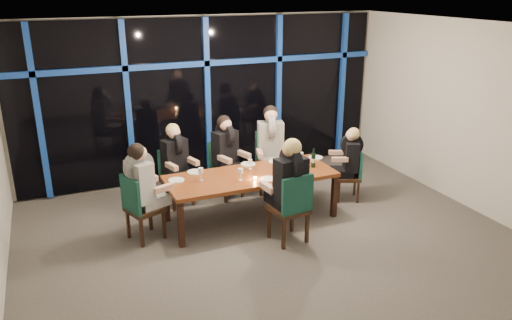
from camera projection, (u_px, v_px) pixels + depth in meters
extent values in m
plane|color=#5B5650|center=(272.00, 241.00, 7.21)|extent=(7.00, 7.00, 0.00)
cube|color=silver|center=(206.00, 98.00, 9.31)|extent=(7.00, 0.04, 3.00)
cube|color=silver|center=(427.00, 243.00, 4.11)|extent=(7.00, 0.04, 3.00)
cube|color=silver|center=(471.00, 117.00, 8.01)|extent=(0.04, 6.00, 3.00)
cube|color=white|center=(275.00, 27.00, 6.21)|extent=(7.00, 6.00, 0.04)
cube|color=black|center=(207.00, 99.00, 9.26)|extent=(6.86, 0.04, 2.94)
cube|color=#153FA6|center=(38.00, 114.00, 8.15)|extent=(0.10, 0.10, 2.94)
cube|color=#153FA6|center=(128.00, 106.00, 8.68)|extent=(0.10, 0.10, 2.94)
cube|color=#153FA6|center=(208.00, 99.00, 9.22)|extent=(0.10, 0.10, 2.94)
cube|color=#153FA6|center=(278.00, 93.00, 9.75)|extent=(0.10, 0.10, 2.94)
cube|color=#153FA6|center=(342.00, 87.00, 10.29)|extent=(0.10, 0.10, 2.94)
cube|color=#153FA6|center=(206.00, 63.00, 9.00)|extent=(6.86, 0.10, 0.10)
cube|color=#FF2D14|center=(255.00, 58.00, 9.72)|extent=(0.60, 0.05, 0.35)
cube|color=brown|center=(251.00, 176.00, 7.67)|extent=(2.60, 1.00, 0.06)
cube|color=black|center=(181.00, 224.00, 6.95)|extent=(0.08, 0.08, 0.69)
cube|color=black|center=(334.00, 196.00, 7.87)|extent=(0.08, 0.08, 0.69)
cube|color=black|center=(166.00, 201.00, 7.72)|extent=(0.08, 0.08, 0.69)
cube|color=black|center=(307.00, 178.00, 8.63)|extent=(0.08, 0.08, 0.69)
cube|color=#311C10|center=(177.00, 180.00, 8.25)|extent=(0.55, 0.55, 0.06)
cube|color=#184D3E|center=(170.00, 162.00, 8.31)|extent=(0.44, 0.17, 0.49)
cube|color=#311C10|center=(174.00, 199.00, 8.10)|extent=(0.05, 0.05, 0.41)
cube|color=#311C10|center=(193.00, 194.00, 8.31)|extent=(0.05, 0.05, 0.41)
cube|color=#311C10|center=(163.00, 193.00, 8.36)|extent=(0.05, 0.05, 0.41)
cube|color=#311C10|center=(182.00, 188.00, 8.57)|extent=(0.05, 0.05, 0.41)
cube|color=#311C10|center=(227.00, 172.00, 8.57)|extent=(0.58, 0.58, 0.06)
cube|color=#184D3E|center=(220.00, 154.00, 8.62)|extent=(0.45, 0.19, 0.51)
cube|color=#311C10|center=(226.00, 191.00, 8.41)|extent=(0.05, 0.05, 0.43)
cube|color=#311C10|center=(242.00, 186.00, 8.63)|extent=(0.05, 0.05, 0.43)
cube|color=#311C10|center=(213.00, 185.00, 8.67)|extent=(0.05, 0.05, 0.43)
cube|color=#311C10|center=(229.00, 180.00, 8.89)|extent=(0.05, 0.05, 0.43)
cube|color=#311C10|center=(271.00, 165.00, 8.79)|extent=(0.61, 0.61, 0.07)
cube|color=#184D3E|center=(269.00, 146.00, 8.90)|extent=(0.49, 0.19, 0.55)
cube|color=#311C10|center=(261.00, 184.00, 8.67)|extent=(0.05, 0.05, 0.46)
cube|color=#311C10|center=(283.00, 183.00, 8.72)|extent=(0.05, 0.05, 0.46)
cube|color=#311C10|center=(258.00, 176.00, 9.04)|extent=(0.05, 0.05, 0.46)
cube|color=#311C10|center=(280.00, 175.00, 9.09)|extent=(0.05, 0.05, 0.46)
cube|color=#311C10|center=(145.00, 209.00, 7.15)|extent=(0.60, 0.60, 0.06)
cube|color=#184D3E|center=(130.00, 195.00, 6.92)|extent=(0.21, 0.45, 0.52)
cube|color=#311C10|center=(164.00, 225.00, 7.22)|extent=(0.05, 0.05, 0.43)
cube|color=#311C10|center=(150.00, 217.00, 7.48)|extent=(0.05, 0.05, 0.43)
cube|color=#311C10|center=(142.00, 233.00, 6.98)|extent=(0.05, 0.05, 0.43)
cube|color=#311C10|center=(128.00, 224.00, 7.24)|extent=(0.05, 0.05, 0.43)
cube|color=#311C10|center=(348.00, 177.00, 8.49)|extent=(0.53, 0.53, 0.05)
cube|color=#184D3E|center=(359.00, 164.00, 8.41)|extent=(0.20, 0.39, 0.45)
cube|color=#311C10|center=(336.00, 185.00, 8.72)|extent=(0.05, 0.05, 0.38)
cube|color=#311C10|center=(339.00, 192.00, 8.41)|extent=(0.05, 0.05, 0.38)
cube|color=#311C10|center=(355.00, 185.00, 8.72)|extent=(0.05, 0.05, 0.38)
cube|color=#311C10|center=(358.00, 193.00, 8.41)|extent=(0.05, 0.05, 0.38)
cube|color=#311C10|center=(288.00, 209.00, 7.09)|extent=(0.54, 0.54, 0.07)
cube|color=#184D3E|center=(297.00, 195.00, 6.81)|extent=(0.49, 0.11, 0.55)
cube|color=#311C10|center=(292.00, 217.00, 7.43)|extent=(0.05, 0.05, 0.46)
cube|color=#311C10|center=(269.00, 223.00, 7.24)|extent=(0.05, 0.05, 0.46)
cube|color=#311C10|center=(307.00, 228.00, 7.10)|extent=(0.05, 0.05, 0.46)
cube|color=#311C10|center=(284.00, 234.00, 6.92)|extent=(0.05, 0.05, 0.46)
cube|color=black|center=(181.00, 177.00, 8.13)|extent=(0.45, 0.49, 0.14)
cube|color=black|center=(175.00, 155.00, 8.14)|extent=(0.44, 0.34, 0.55)
cylinder|color=black|center=(174.00, 143.00, 8.07)|extent=(0.21, 0.42, 0.41)
sphere|color=tan|center=(174.00, 133.00, 7.99)|extent=(0.21, 0.21, 0.21)
sphere|color=tan|center=(173.00, 130.00, 8.01)|extent=(0.23, 0.23, 0.23)
cube|color=tan|center=(172.00, 166.00, 7.88)|extent=(0.16, 0.31, 0.08)
cube|color=tan|center=(193.00, 161.00, 8.11)|extent=(0.16, 0.31, 0.08)
cube|color=black|center=(231.00, 168.00, 8.45)|extent=(0.48, 0.52, 0.14)
cube|color=black|center=(225.00, 147.00, 8.45)|extent=(0.46, 0.36, 0.57)
cylinder|color=black|center=(225.00, 135.00, 8.38)|extent=(0.23, 0.44, 0.43)
sphere|color=tan|center=(225.00, 124.00, 8.30)|extent=(0.21, 0.21, 0.21)
sphere|color=black|center=(224.00, 122.00, 8.32)|extent=(0.23, 0.23, 0.23)
cube|color=tan|center=(225.00, 159.00, 8.19)|extent=(0.17, 0.32, 0.08)
cube|color=tan|center=(244.00, 154.00, 8.44)|extent=(0.17, 0.32, 0.08)
cube|color=black|center=(272.00, 162.00, 8.63)|extent=(0.51, 0.55, 0.15)
cube|color=black|center=(270.00, 139.00, 8.68)|extent=(0.49, 0.38, 0.61)
cylinder|color=black|center=(271.00, 126.00, 8.60)|extent=(0.23, 0.47, 0.46)
sphere|color=tan|center=(271.00, 115.00, 8.51)|extent=(0.23, 0.23, 0.23)
sphere|color=black|center=(271.00, 112.00, 8.54)|extent=(0.25, 0.25, 0.25)
cube|color=tan|center=(260.00, 153.00, 8.46)|extent=(0.18, 0.34, 0.09)
cube|color=tan|center=(285.00, 153.00, 8.51)|extent=(0.18, 0.34, 0.09)
cube|color=black|center=(152.00, 200.00, 7.19)|extent=(0.53, 0.50, 0.14)
cube|color=black|center=(140.00, 181.00, 6.97)|extent=(0.37, 0.47, 0.58)
cylinder|color=black|center=(139.00, 166.00, 6.90)|extent=(0.44, 0.25, 0.43)
sphere|color=tan|center=(139.00, 153.00, 6.85)|extent=(0.22, 0.22, 0.22)
sphere|color=black|center=(136.00, 152.00, 6.81)|extent=(0.24, 0.24, 0.24)
cube|color=tan|center=(164.00, 188.00, 7.03)|extent=(0.32, 0.18, 0.08)
cube|color=tan|center=(148.00, 180.00, 7.31)|extent=(0.32, 0.18, 0.08)
cube|color=black|center=(342.00, 172.00, 8.46)|extent=(0.47, 0.45, 0.13)
cube|color=black|center=(351.00, 156.00, 8.36)|extent=(0.34, 0.41, 0.50)
cylinder|color=black|center=(352.00, 145.00, 8.30)|extent=(0.38, 0.23, 0.38)
sphere|color=tan|center=(351.00, 135.00, 8.24)|extent=(0.19, 0.19, 0.19)
sphere|color=tan|center=(354.00, 134.00, 8.24)|extent=(0.21, 0.21, 0.21)
cube|color=tan|center=(337.00, 152.00, 8.54)|extent=(0.28, 0.17, 0.07)
cube|color=tan|center=(340.00, 159.00, 8.20)|extent=(0.28, 0.17, 0.07)
cube|color=black|center=(283.00, 199.00, 7.16)|extent=(0.44, 0.50, 0.15)
cube|color=black|center=(291.00, 179.00, 6.89)|extent=(0.46, 0.31, 0.61)
cylinder|color=black|center=(291.00, 163.00, 6.81)|extent=(0.16, 0.47, 0.46)
sphere|color=tan|center=(291.00, 149.00, 6.77)|extent=(0.23, 0.23, 0.23)
sphere|color=tan|center=(292.00, 147.00, 6.72)|extent=(0.25, 0.25, 0.25)
cube|color=tan|center=(293.00, 181.00, 7.27)|extent=(0.12, 0.34, 0.09)
cube|color=tan|center=(267.00, 187.00, 7.06)|extent=(0.12, 0.34, 0.09)
cylinder|color=white|center=(195.00, 172.00, 7.74)|extent=(0.24, 0.24, 0.01)
cylinder|color=white|center=(248.00, 164.00, 8.07)|extent=(0.24, 0.24, 0.01)
cylinder|color=white|center=(276.00, 162.00, 8.18)|extent=(0.24, 0.24, 0.01)
cylinder|color=white|center=(176.00, 180.00, 7.41)|extent=(0.24, 0.24, 0.01)
cylinder|color=white|center=(315.00, 158.00, 8.37)|extent=(0.24, 0.24, 0.01)
cylinder|color=white|center=(268.00, 179.00, 7.46)|extent=(0.24, 0.24, 0.01)
cylinder|color=black|center=(313.00, 160.00, 7.93)|extent=(0.07, 0.07, 0.23)
cylinder|color=black|center=(314.00, 151.00, 7.87)|extent=(0.03, 0.03, 0.09)
cylinder|color=silver|center=(313.00, 160.00, 7.93)|extent=(0.07, 0.07, 0.06)
cylinder|color=white|center=(301.00, 164.00, 7.80)|extent=(0.11, 0.11, 0.20)
cylinder|color=white|center=(304.00, 163.00, 7.81)|extent=(0.02, 0.02, 0.14)
cylinder|color=#FFA34C|center=(255.00, 178.00, 7.47)|extent=(0.05, 0.05, 0.03)
cylinder|color=silver|center=(240.00, 180.00, 7.44)|extent=(0.07, 0.07, 0.01)
cylinder|color=silver|center=(240.00, 176.00, 7.42)|extent=(0.01, 0.01, 0.10)
cylinder|color=silver|center=(240.00, 171.00, 7.39)|extent=(0.07, 0.07, 0.07)
cylinder|color=silver|center=(250.00, 169.00, 7.88)|extent=(0.06, 0.06, 0.01)
cylinder|color=silver|center=(250.00, 166.00, 7.86)|extent=(0.01, 0.01, 0.09)
cylinder|color=silver|center=(250.00, 161.00, 7.83)|extent=(0.06, 0.06, 0.07)
cylinder|color=silver|center=(277.00, 174.00, 7.67)|extent=(0.07, 0.07, 0.01)
cylinder|color=silver|center=(277.00, 171.00, 7.65)|extent=(0.01, 0.01, 0.10)
cylinder|color=silver|center=(277.00, 165.00, 7.62)|extent=(0.07, 0.07, 0.07)
cylinder|color=silver|center=(201.00, 180.00, 7.42)|extent=(0.07, 0.07, 0.01)
cylinder|color=silver|center=(201.00, 176.00, 7.40)|extent=(0.01, 0.01, 0.11)
cylinder|color=silver|center=(201.00, 170.00, 7.37)|extent=(0.08, 0.08, 0.08)
cylinder|color=silver|center=(301.00, 163.00, 8.13)|extent=(0.07, 0.07, 0.01)
cylinder|color=silver|center=(301.00, 160.00, 8.11)|extent=(0.01, 0.01, 0.11)
cylinder|color=silver|center=(301.00, 155.00, 8.08)|extent=(0.07, 0.07, 0.07)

